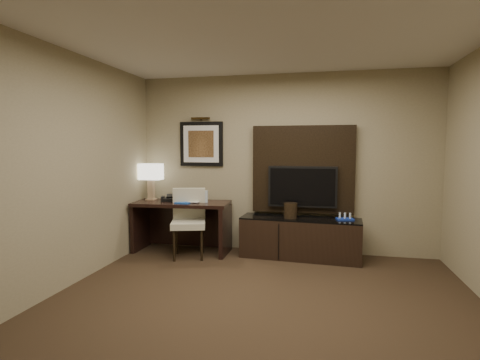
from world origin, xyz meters
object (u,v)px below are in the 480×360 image
(desk_chair, at_px, (189,223))
(water_bottle, at_px, (206,196))
(desk, at_px, (182,227))
(desk_phone, at_px, (168,198))
(credenza, at_px, (300,238))
(minibar_tray, at_px, (345,217))
(ice_bucket, at_px, (290,210))
(tv, at_px, (302,187))
(table_lamp, at_px, (151,180))

(desk_chair, bearing_deg, water_bottle, 40.21)
(desk, bearing_deg, desk_phone, 174.75)
(credenza, relative_size, minibar_tray, 7.27)
(desk, distance_m, ice_bucket, 1.68)
(tv, xyz_separation_m, minibar_tray, (0.61, -0.18, -0.39))
(desk_chair, xyz_separation_m, minibar_tray, (2.20, 0.32, 0.13))
(desk_chair, bearing_deg, desk, 111.37)
(table_lamp, height_order, minibar_tray, table_lamp)
(credenza, distance_m, tv, 0.75)
(credenza, relative_size, desk_chair, 1.70)
(credenza, relative_size, tv, 1.70)
(tv, bearing_deg, credenza, -93.83)
(tv, bearing_deg, ice_bucket, -125.45)
(desk, height_order, desk_phone, desk_phone)
(water_bottle, xyz_separation_m, ice_bucket, (1.27, 0.01, -0.17))
(desk_chair, relative_size, desk_phone, 4.85)
(ice_bucket, bearing_deg, desk, -179.11)
(desk, xyz_separation_m, desk_chair, (0.20, -0.26, 0.12))
(desk_phone, relative_size, ice_bucket, 0.95)
(desk_phone, xyz_separation_m, minibar_tray, (2.63, 0.05, -0.19))
(desk_chair, xyz_separation_m, ice_bucket, (1.45, 0.28, 0.19))
(water_bottle, height_order, ice_bucket, water_bottle)
(tv, height_order, table_lamp, table_lamp)
(tv, height_order, ice_bucket, tv)
(tv, xyz_separation_m, table_lamp, (-2.35, -0.13, 0.06))
(desk_chair, relative_size, minibar_tray, 4.28)
(desk, bearing_deg, tv, 4.01)
(desk_chair, distance_m, water_bottle, 0.49)
(table_lamp, bearing_deg, desk_phone, -17.98)
(desk, xyz_separation_m, ice_bucket, (1.65, 0.03, 0.31))
(desk_chair, distance_m, ice_bucket, 1.49)
(table_lamp, xyz_separation_m, minibar_tray, (2.96, -0.05, -0.45))
(desk, bearing_deg, desk_chair, -55.45)
(credenza, height_order, table_lamp, table_lamp)
(tv, xyz_separation_m, water_bottle, (-1.42, -0.22, -0.16))
(desk_phone, bearing_deg, desk, -19.98)
(desk, distance_m, desk_phone, 0.49)
(desk, bearing_deg, table_lamp, 164.85)
(desk_chair, xyz_separation_m, desk_phone, (-0.43, 0.26, 0.32))
(ice_bucket, bearing_deg, desk_chair, -168.97)
(water_bottle, bearing_deg, desk_phone, -178.77)
(desk_phone, distance_m, ice_bucket, 1.88)
(desk, bearing_deg, minibar_tray, -2.16)
(ice_bucket, bearing_deg, credenza, 9.85)
(ice_bucket, bearing_deg, desk_phone, -179.41)
(table_lamp, bearing_deg, credenza, -1.54)
(tv, bearing_deg, desk_chair, -162.76)
(minibar_tray, bearing_deg, table_lamp, 178.97)
(credenza, xyz_separation_m, tv, (0.01, 0.19, 0.73))
(credenza, xyz_separation_m, table_lamp, (-2.34, 0.06, 0.79))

